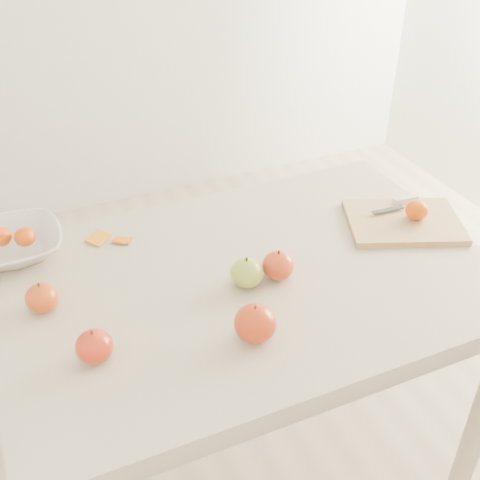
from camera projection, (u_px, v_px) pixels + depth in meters
name	position (u px, v px, depth m)	size (l,w,h in m)	color
ground	(246.00, 462.00, 1.89)	(3.50, 3.50, 0.00)	#C6B293
table	(248.00, 305.00, 1.52)	(1.20, 0.80, 0.75)	beige
cutting_board	(403.00, 222.00, 1.64)	(0.30, 0.22, 0.02)	tan
board_tangerine	(417.00, 210.00, 1.62)	(0.06, 0.06, 0.05)	#E34308
fruit_bowl	(14.00, 245.00, 1.51)	(0.24, 0.24, 0.06)	silver
bowl_tangerine_near	(0.00, 237.00, 1.50)	(0.05, 0.05, 0.05)	#E45508
bowl_tangerine_far	(25.00, 237.00, 1.50)	(0.05, 0.05, 0.05)	#E14A07
orange_peel_a	(99.00, 239.00, 1.58)	(0.06, 0.04, 0.00)	orange
orange_peel_b	(122.00, 241.00, 1.58)	(0.04, 0.04, 0.00)	#C55F0D
paring_knife	(403.00, 201.00, 1.70)	(0.17, 0.05, 0.01)	white
apple_green	(247.00, 273.00, 1.41)	(0.08, 0.08, 0.07)	#64931C
apple_red_c	(255.00, 323.00, 1.26)	(0.09, 0.09, 0.08)	maroon
apple_red_e	(278.00, 265.00, 1.43)	(0.08, 0.08, 0.07)	#A1060A
apple_red_b	(42.00, 298.00, 1.34)	(0.07, 0.07, 0.07)	#890205
apple_red_d	(94.00, 346.00, 1.21)	(0.08, 0.08, 0.07)	maroon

